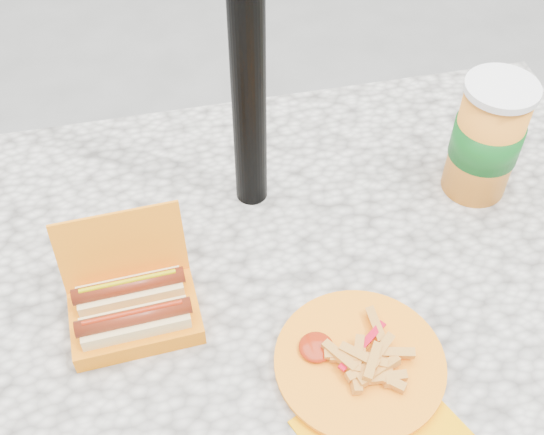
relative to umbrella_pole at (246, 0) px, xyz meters
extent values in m
cube|color=beige|center=(0.00, -0.16, -0.38)|extent=(1.20, 0.80, 0.05)
cylinder|color=black|center=(-0.50, 0.14, -0.75)|extent=(0.07, 0.07, 0.70)
cylinder|color=black|center=(0.50, 0.14, -0.75)|extent=(0.07, 0.07, 0.70)
cylinder|color=black|center=(0.00, 0.00, 0.00)|extent=(0.05, 0.05, 2.20)
cube|color=orange|center=(-0.20, -0.21, -0.33)|extent=(0.18, 0.12, 0.03)
cube|color=orange|center=(-0.21, -0.14, -0.27)|extent=(0.17, 0.04, 0.11)
cube|color=#F7E18F|center=(-0.20, -0.24, -0.32)|extent=(0.14, 0.05, 0.04)
cylinder|color=maroon|center=(-0.20, -0.24, -0.30)|extent=(0.15, 0.03, 0.02)
cylinder|color=#961E08|center=(-0.20, -0.24, -0.29)|extent=(0.13, 0.01, 0.01)
cube|color=#F7E18F|center=(-0.21, -0.18, -0.32)|extent=(0.14, 0.05, 0.04)
cylinder|color=maroon|center=(-0.21, -0.18, -0.30)|extent=(0.15, 0.03, 0.02)
cylinder|color=#B6A400|center=(-0.21, -0.18, -0.29)|extent=(0.13, 0.01, 0.01)
cylinder|color=orange|center=(0.08, -0.34, -0.34)|extent=(0.22, 0.22, 0.01)
cylinder|color=orange|center=(0.08, -0.34, -0.34)|extent=(0.22, 0.22, 0.01)
cube|color=orange|center=(0.08, -0.35, -0.32)|extent=(0.05, 0.03, 0.01)
cube|color=orange|center=(0.12, -0.35, -0.32)|extent=(0.06, 0.03, 0.01)
cube|color=orange|center=(0.06, -0.33, -0.32)|extent=(0.06, 0.02, 0.01)
cube|color=orange|center=(0.06, -0.35, -0.32)|extent=(0.03, 0.06, 0.01)
cube|color=orange|center=(0.10, -0.37, -0.33)|extent=(0.05, 0.02, 0.01)
cube|color=orange|center=(0.07, -0.34, -0.32)|extent=(0.03, 0.05, 0.01)
cube|color=orange|center=(0.06, -0.36, -0.33)|extent=(0.02, 0.05, 0.01)
cube|color=orange|center=(0.10, -0.36, -0.33)|extent=(0.02, 0.06, 0.01)
cube|color=orange|center=(0.09, -0.36, -0.31)|extent=(0.04, 0.05, 0.01)
cube|color=orange|center=(0.10, -0.38, -0.33)|extent=(0.05, 0.05, 0.01)
cube|color=orange|center=(0.11, -0.30, -0.32)|extent=(0.02, 0.05, 0.01)
cube|color=orange|center=(0.10, -0.34, -0.32)|extent=(0.05, 0.05, 0.01)
cube|color=orange|center=(0.05, -0.34, -0.32)|extent=(0.04, 0.05, 0.01)
cube|color=orange|center=(0.06, -0.34, -0.33)|extent=(0.06, 0.03, 0.01)
cube|color=orange|center=(0.07, -0.34, -0.32)|extent=(0.06, 0.03, 0.01)
cube|color=orange|center=(0.08, -0.36, -0.32)|extent=(0.06, 0.03, 0.01)
cube|color=orange|center=(0.10, -0.36, -0.32)|extent=(0.06, 0.03, 0.01)
cube|color=orange|center=(0.07, -0.34, -0.31)|extent=(0.05, 0.05, 0.01)
ellipsoid|color=#961E08|center=(0.02, -0.31, -0.33)|extent=(0.05, 0.05, 0.01)
cube|color=#BA0118|center=(0.08, -0.33, -0.32)|extent=(0.08, 0.06, 0.00)
cylinder|color=orange|center=(0.36, -0.06, -0.25)|extent=(0.10, 0.10, 0.19)
cylinder|color=#105F1B|center=(0.36, -0.06, -0.25)|extent=(0.11, 0.11, 0.06)
cylinder|color=white|center=(0.36, -0.06, -0.15)|extent=(0.11, 0.11, 0.01)
camera|label=1|loc=(-0.13, -0.76, 0.45)|focal=45.00mm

